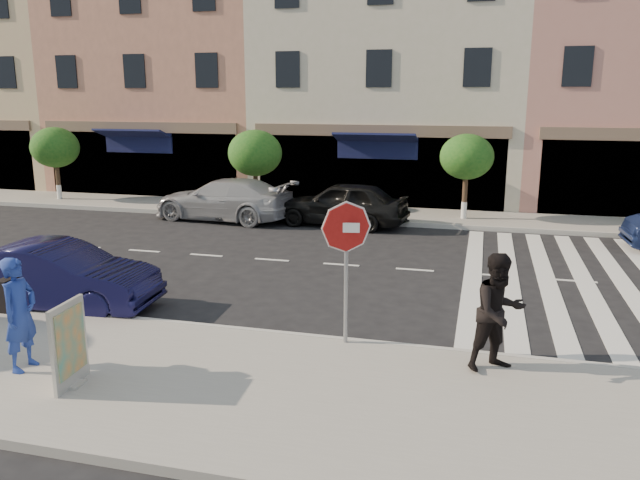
% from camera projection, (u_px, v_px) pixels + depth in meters
% --- Properties ---
extents(ground, '(120.00, 120.00, 0.00)m').
position_uv_depth(ground, '(299.00, 313.00, 13.24)').
color(ground, black).
rests_on(ground, ground).
extents(sidewalk_near, '(60.00, 4.50, 0.15)m').
position_uv_depth(sidewalk_near, '(230.00, 388.00, 9.69)').
color(sidewalk_near, gray).
rests_on(sidewalk_near, ground).
extents(sidewalk_far, '(60.00, 3.00, 0.15)m').
position_uv_depth(sidewalk_far, '(382.00, 215.00, 23.58)').
color(sidewalk_far, gray).
rests_on(sidewalk_far, ground).
extents(building_west_mid, '(10.00, 9.00, 14.00)m').
position_uv_depth(building_west_mid, '(182.00, 43.00, 30.38)').
color(building_west_mid, tan).
rests_on(building_west_mid, ground).
extents(building_centre, '(11.00, 9.00, 11.00)m').
position_uv_depth(building_centre, '(396.00, 72.00, 28.11)').
color(building_centre, beige).
rests_on(building_centre, ground).
extents(street_tree_wa, '(2.00, 2.00, 3.05)m').
position_uv_depth(street_tree_wa, '(55.00, 148.00, 26.35)').
color(street_tree_wa, '#473323').
rests_on(street_tree_wa, sidewalk_far).
extents(street_tree_wb, '(2.10, 2.10, 3.06)m').
position_uv_depth(street_tree_wb, '(255.00, 153.00, 24.12)').
color(street_tree_wb, '#473323').
rests_on(street_tree_wb, sidewalk_far).
extents(street_tree_c, '(1.90, 1.90, 3.04)m').
position_uv_depth(street_tree_c, '(467.00, 157.00, 22.12)').
color(street_tree_c, '#473323').
rests_on(street_tree_c, sidewalk_far).
extents(stop_sign, '(0.91, 0.19, 2.60)m').
position_uv_depth(stop_sign, '(346.00, 242.00, 10.86)').
color(stop_sign, gray).
rests_on(stop_sign, sidewalk_near).
extents(photographer, '(0.46, 0.69, 1.88)m').
position_uv_depth(photographer, '(20.00, 314.00, 10.02)').
color(photographer, navy).
rests_on(photographer, sidewalk_near).
extents(walker, '(1.20, 1.15, 1.95)m').
position_uv_depth(walker, '(499.00, 312.00, 10.00)').
color(walker, black).
rests_on(walker, sidewalk_near).
extents(poster_board, '(0.33, 0.88, 1.34)m').
position_uv_depth(poster_board, '(69.00, 346.00, 9.48)').
color(poster_board, beige).
rests_on(poster_board, sidewalk_near).
extents(car_near_mid, '(4.46, 1.83, 1.44)m').
position_uv_depth(car_near_mid, '(57.00, 276.00, 13.41)').
color(car_near_mid, black).
rests_on(car_near_mid, ground).
extents(car_far_left, '(5.49, 2.73, 1.53)m').
position_uv_depth(car_far_left, '(224.00, 199.00, 22.92)').
color(car_far_left, '#9C9CA1').
rests_on(car_far_left, ground).
extents(car_far_mid, '(4.80, 2.37, 1.57)m').
position_uv_depth(car_far_mid, '(342.00, 204.00, 21.91)').
color(car_far_mid, black).
rests_on(car_far_mid, ground).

